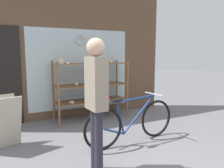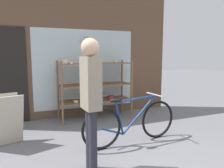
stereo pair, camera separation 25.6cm
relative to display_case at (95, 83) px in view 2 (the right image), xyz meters
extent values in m
cube|color=brown|center=(-0.30, 0.45, 0.88)|extent=(4.90, 0.08, 3.44)
cube|color=silver|center=(-0.10, 0.40, 0.31)|extent=(2.47, 0.02, 1.90)
cube|color=black|center=(-1.86, 0.39, 0.21)|extent=(0.84, 0.03, 2.10)
torus|color=#B7B7BC|center=(-0.10, 0.38, 1.01)|extent=(0.26, 0.06, 0.26)
cylinder|color=brown|center=(-0.80, -0.27, -0.15)|extent=(0.04, 0.04, 1.37)
cylinder|color=brown|center=(0.83, -0.27, -0.15)|extent=(0.04, 0.04, 1.37)
cylinder|color=brown|center=(-0.80, 0.28, -0.15)|extent=(0.04, 0.04, 1.37)
cylinder|color=brown|center=(0.83, 0.28, -0.15)|extent=(0.04, 0.04, 1.37)
cube|color=brown|center=(0.02, 0.01, -0.40)|extent=(1.67, 0.60, 0.02)
cube|color=brown|center=(0.02, 0.01, -0.03)|extent=(1.67, 0.60, 0.02)
cube|color=brown|center=(0.02, 0.01, 0.46)|extent=(1.67, 0.60, 0.02)
torus|color=tan|center=(-0.57, -0.13, 0.49)|extent=(0.14, 0.14, 0.05)
cube|color=white|center=(-0.57, -0.20, 0.49)|extent=(0.05, 0.00, 0.04)
torus|color=beige|center=(-0.47, -0.07, -0.37)|extent=(0.12, 0.12, 0.04)
cube|color=white|center=(-0.47, -0.14, -0.37)|extent=(0.05, 0.00, 0.04)
torus|color=pink|center=(0.16, 0.02, -0.37)|extent=(0.13, 0.13, 0.04)
cube|color=white|center=(0.16, -0.05, -0.37)|extent=(0.05, 0.00, 0.04)
ellipsoid|color=tan|center=(-0.33, 0.05, 0.02)|extent=(0.10, 0.08, 0.07)
cube|color=white|center=(-0.33, 0.00, 0.00)|extent=(0.05, 0.00, 0.04)
ellipsoid|color=beige|center=(0.62, 0.21, 0.50)|extent=(0.08, 0.07, 0.06)
cube|color=white|center=(0.62, 0.16, 0.49)|extent=(0.05, 0.00, 0.04)
cylinder|color=beige|center=(-0.65, 0.07, 0.52)|extent=(0.14, 0.14, 0.09)
cube|color=white|center=(-0.65, -0.01, 0.49)|extent=(0.05, 0.00, 0.04)
cylinder|color=maroon|center=(0.35, -0.15, -0.34)|extent=(0.14, 0.14, 0.11)
cube|color=white|center=(0.35, -0.23, -0.37)|extent=(0.05, 0.00, 0.04)
cylinder|color=#7A995B|center=(-0.10, -0.14, 0.52)|extent=(0.12, 0.12, 0.09)
cube|color=white|center=(-0.10, -0.21, 0.49)|extent=(0.05, 0.00, 0.04)
torus|color=black|center=(-0.42, -1.65, -0.50)|extent=(0.69, 0.10, 0.68)
torus|color=black|center=(0.69, -1.57, -0.50)|extent=(0.69, 0.10, 0.68)
cylinder|color=navy|center=(0.28, -1.60, -0.35)|extent=(0.66, 0.08, 0.62)
cylinder|color=navy|center=(0.21, -1.60, -0.08)|extent=(0.78, 0.09, 0.07)
cylinder|color=navy|center=(-0.10, -1.63, -0.37)|extent=(0.17, 0.05, 0.56)
cylinder|color=navy|center=(-0.23, -1.64, -0.58)|extent=(0.40, 0.06, 0.18)
ellipsoid|color=black|center=(-0.17, -1.63, -0.07)|extent=(0.23, 0.11, 0.06)
cylinder|color=#B2B2B7|center=(0.60, -1.57, -0.04)|extent=(0.06, 0.46, 0.02)
cube|color=#B2A893|center=(-1.85, -0.96, -0.41)|extent=(0.63, 0.36, 0.84)
cube|color=#B2A893|center=(-1.90, -0.79, -0.41)|extent=(0.63, 0.36, 0.84)
cylinder|color=#282833|center=(-0.76, -2.26, -0.43)|extent=(0.11, 0.11, 0.83)
cylinder|color=#282833|center=(-0.77, -2.15, -0.43)|extent=(0.11, 0.11, 0.83)
cube|color=gray|center=(-0.76, -2.21, 0.32)|extent=(0.20, 0.33, 0.66)
sphere|color=tan|center=(-0.76, -2.21, 0.76)|extent=(0.22, 0.22, 0.22)
camera|label=1|loc=(-1.78, -4.68, 0.67)|focal=35.00mm
camera|label=2|loc=(-1.55, -4.78, 0.67)|focal=35.00mm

